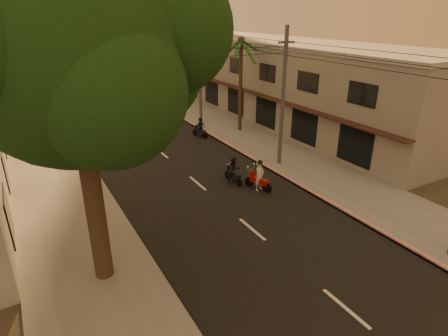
{
  "coord_description": "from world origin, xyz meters",
  "views": [
    {
      "loc": [
        -8.85,
        -10.8,
        9.74
      ],
      "look_at": [
        0.42,
        5.47,
        1.87
      ],
      "focal_mm": 30.0,
      "sensor_mm": 36.0,
      "label": 1
    }
  ],
  "objects": [
    {
      "name": "scooter_red",
      "position": [
        2.76,
        5.45,
        0.84
      ],
      "size": [
        1.0,
        1.85,
        1.89
      ],
      "rotation": [
        0.0,
        0.0,
        0.33
      ],
      "color": "black",
      "rests_on": "ground"
    },
    {
      "name": "filler_right",
      "position": [
        14.0,
        45.0,
        3.0
      ],
      "size": [
        8.0,
        14.0,
        6.0
      ],
      "primitive_type": "cube",
      "color": "#A9A298",
      "rests_on": "ground"
    },
    {
      "name": "scooter_mid_b",
      "position": [
        4.19,
        16.06,
        0.78
      ],
      "size": [
        1.17,
        1.71,
        1.72
      ],
      "rotation": [
        0.0,
        0.0,
        0.28
      ],
      "color": "black",
      "rests_on": "ground"
    },
    {
      "name": "road",
      "position": [
        0.0,
        20.0,
        0.01
      ],
      "size": [
        10.0,
        140.0,
        0.02
      ],
      "primitive_type": "cube",
      "color": "black",
      "rests_on": "ground"
    },
    {
      "name": "scooter_far_b",
      "position": [
        4.2,
        30.23,
        0.88
      ],
      "size": [
        1.51,
        1.9,
        1.92
      ],
      "rotation": [
        0.0,
        0.0,
        -0.27
      ],
      "color": "black",
      "rests_on": "ground"
    },
    {
      "name": "sidewalk_left",
      "position": [
        -7.5,
        20.0,
        0.06
      ],
      "size": [
        5.0,
        140.0,
        0.12
      ],
      "primitive_type": "cube",
      "color": "slate",
      "rests_on": "ground"
    },
    {
      "name": "utility_poles",
      "position": [
        6.2,
        20.0,
        6.54
      ],
      "size": [
        1.2,
        48.26,
        9.0
      ],
      "color": "#38383A",
      "rests_on": "ground"
    },
    {
      "name": "broadleaf_tree",
      "position": [
        -6.61,
        2.14,
        8.48
      ],
      "size": [
        9.6,
        8.7,
        12.1
      ],
      "color": "black",
      "rests_on": "ground"
    },
    {
      "name": "scooter_mid_a",
      "position": [
        1.97,
        6.99,
        0.8
      ],
      "size": [
        0.88,
        1.8,
        1.76
      ],
      "rotation": [
        0.0,
        0.0,
        0.06
      ],
      "color": "black",
      "rests_on": "ground"
    },
    {
      "name": "parked_car",
      "position": [
        3.79,
        28.93,
        0.73
      ],
      "size": [
        1.88,
        4.54,
        1.46
      ],
      "primitive_type": "imported",
      "rotation": [
        0.0,
        0.0,
        -0.04
      ],
      "color": "#9DA0A5",
      "rests_on": "ground"
    },
    {
      "name": "palm_tree",
      "position": [
        8.0,
        16.0,
        7.15
      ],
      "size": [
        5.0,
        5.0,
        8.2
      ],
      "color": "black",
      "rests_on": "ground"
    },
    {
      "name": "shophouse_row",
      "position": [
        13.95,
        18.0,
        3.65
      ],
      "size": [
        8.8,
        34.2,
        7.3
      ],
      "color": "gray",
      "rests_on": "ground"
    },
    {
      "name": "ground",
      "position": [
        0.0,
        0.0,
        0.0
      ],
      "size": [
        160.0,
        160.0,
        0.0
      ],
      "primitive_type": "plane",
      "color": "#383023",
      "rests_on": "ground"
    },
    {
      "name": "curb_stripe",
      "position": [
        5.1,
        15.0,
        0.1
      ],
      "size": [
        0.2,
        60.0,
        0.2
      ],
      "primitive_type": "cube",
      "color": "#B42313",
      "rests_on": "ground"
    },
    {
      "name": "scooter_far_c",
      "position": [
        1.12,
        34.13,
        0.75
      ],
      "size": [
        0.91,
        1.69,
        1.66
      ],
      "rotation": [
        0.0,
        0.0,
        0.14
      ],
      "color": "black",
      "rests_on": "ground"
    },
    {
      "name": "sidewalk_right",
      "position": [
        7.5,
        20.0,
        0.06
      ],
      "size": [
        5.0,
        140.0,
        0.12
      ],
      "primitive_type": "cube",
      "color": "slate",
      "rests_on": "ground"
    },
    {
      "name": "scooter_far_a",
      "position": [
        0.02,
        20.23,
        0.87
      ],
      "size": [
        1.0,
        1.96,
        1.93
      ],
      "rotation": [
        0.0,
        0.0,
        0.1
      ],
      "color": "black",
      "rests_on": "ground"
    }
  ]
}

